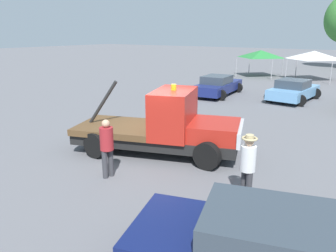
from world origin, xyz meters
TOP-DOWN VIEW (x-y plane):
  - ground_plane at (0.00, 0.00)m, footprint 160.00×160.00m
  - tow_truck at (0.34, 0.12)m, footprint 6.17×3.86m
  - person_near_truck at (3.94, -1.55)m, footprint 0.39×0.39m
  - person_at_hood at (0.05, -2.48)m, footprint 0.39×0.39m
  - parked_car_navy at (-3.08, 11.25)m, footprint 2.67×5.00m
  - parked_car_skyblue at (1.65, 12.17)m, footprint 2.77×4.38m
  - canopy_tent_green at (-4.07, 22.47)m, footprint 3.46×3.46m
  - canopy_tent_white at (0.69, 22.42)m, footprint 3.65×3.65m
  - traffic_cone at (-2.09, 5.31)m, footprint 0.40×0.40m

SIDE VIEW (x-z plane):
  - ground_plane at x=0.00m, z-range 0.00..0.00m
  - traffic_cone at x=-2.09m, z-range -0.02..0.53m
  - parked_car_skyblue at x=1.65m, z-range -0.02..1.32m
  - parked_car_navy at x=-3.08m, z-range -0.02..1.32m
  - tow_truck at x=0.34m, z-range -0.30..2.22m
  - person_at_hood at x=0.05m, z-range 0.14..1.89m
  - person_near_truck at x=3.94m, z-range 0.16..1.91m
  - canopy_tent_green at x=-4.07m, z-range 0.89..3.37m
  - canopy_tent_white at x=0.69m, z-range 0.92..3.48m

